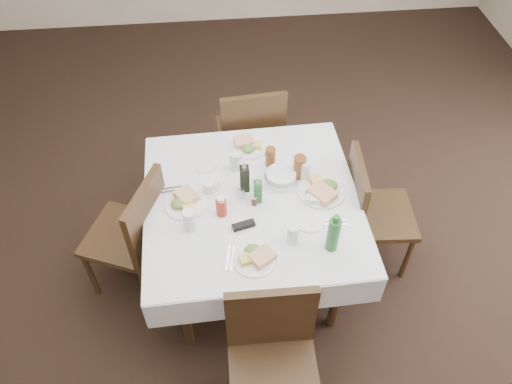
% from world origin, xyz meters
% --- Properties ---
extents(ground_plane, '(7.00, 7.00, 0.00)m').
position_xyz_m(ground_plane, '(0.00, 0.00, 0.00)').
color(ground_plane, black).
extents(room_shell, '(6.04, 7.04, 2.80)m').
position_xyz_m(room_shell, '(0.00, 0.00, 1.71)').
color(room_shell, '#B7A995').
rests_on(room_shell, ground).
extents(dining_table, '(1.30, 1.30, 0.76)m').
position_xyz_m(dining_table, '(-0.09, -0.01, 0.68)').
color(dining_table, black).
rests_on(dining_table, ground).
extents(chair_north, '(0.49, 0.49, 0.96)m').
position_xyz_m(chair_north, '(-0.02, 0.83, 0.55)').
color(chair_north, black).
rests_on(chair_north, ground).
extents(chair_south, '(0.46, 0.46, 0.96)m').
position_xyz_m(chair_south, '(-0.07, -0.87, 0.55)').
color(chair_south, black).
rests_on(chair_south, ground).
extents(chair_east, '(0.46, 0.46, 0.91)m').
position_xyz_m(chair_east, '(0.67, 0.05, 0.52)').
color(chair_east, black).
rests_on(chair_east, ground).
extents(chair_west, '(0.59, 0.59, 0.95)m').
position_xyz_m(chair_west, '(-0.81, -0.00, 0.54)').
color(chair_west, black).
rests_on(chair_west, ground).
extents(meal_north, '(0.24, 0.24, 0.05)m').
position_xyz_m(meal_north, '(-0.07, 0.44, 0.78)').
color(meal_north, white).
rests_on(meal_north, dining_table).
extents(meal_south, '(0.24, 0.24, 0.05)m').
position_xyz_m(meal_south, '(-0.11, -0.43, 0.78)').
color(meal_south, white).
rests_on(meal_south, dining_table).
extents(meal_east, '(0.29, 0.29, 0.06)m').
position_xyz_m(meal_east, '(0.33, -0.00, 0.79)').
color(meal_east, white).
rests_on(meal_east, dining_table).
extents(meal_west, '(0.25, 0.25, 0.05)m').
position_xyz_m(meal_west, '(-0.48, -0.01, 0.78)').
color(meal_west, white).
rests_on(meal_west, dining_table).
extents(side_plate_a, '(0.14, 0.14, 0.01)m').
position_xyz_m(side_plate_a, '(-0.35, 0.30, 0.77)').
color(side_plate_a, white).
rests_on(side_plate_a, dining_table).
extents(side_plate_b, '(0.16, 0.16, 0.01)m').
position_xyz_m(side_plate_b, '(0.22, -0.22, 0.77)').
color(side_plate_b, white).
rests_on(side_plate_b, dining_table).
extents(water_n, '(0.07, 0.07, 0.13)m').
position_xyz_m(water_n, '(-0.17, 0.26, 0.83)').
color(water_n, silver).
rests_on(water_n, dining_table).
extents(water_s, '(0.07, 0.07, 0.12)m').
position_xyz_m(water_s, '(0.10, -0.33, 0.82)').
color(water_s, silver).
rests_on(water_s, dining_table).
extents(water_e, '(0.07, 0.07, 0.13)m').
position_xyz_m(water_e, '(0.24, 0.14, 0.83)').
color(water_e, silver).
rests_on(water_e, dining_table).
extents(water_w, '(0.07, 0.07, 0.14)m').
position_xyz_m(water_w, '(-0.45, -0.19, 0.83)').
color(water_w, silver).
rests_on(water_w, dining_table).
extents(iced_tea_a, '(0.06, 0.06, 0.13)m').
position_xyz_m(iced_tea_a, '(0.05, 0.27, 0.83)').
color(iced_tea_a, brown).
rests_on(iced_tea_a, dining_table).
extents(iced_tea_b, '(0.08, 0.08, 0.16)m').
position_xyz_m(iced_tea_b, '(0.21, 0.15, 0.84)').
color(iced_tea_b, brown).
rests_on(iced_tea_b, dining_table).
extents(bread_basket, '(0.20, 0.20, 0.07)m').
position_xyz_m(bread_basket, '(0.10, 0.12, 0.79)').
color(bread_basket, silver).
rests_on(bread_basket, dining_table).
extents(oil_cruet_dark, '(0.06, 0.06, 0.23)m').
position_xyz_m(oil_cruet_dark, '(-0.13, 0.08, 0.86)').
color(oil_cruet_dark, black).
rests_on(oil_cruet_dark, dining_table).
extents(oil_cruet_green, '(0.05, 0.05, 0.20)m').
position_xyz_m(oil_cruet_green, '(-0.06, -0.02, 0.85)').
color(oil_cruet_green, '#21672A').
rests_on(oil_cruet_green, dining_table).
extents(ketchup_bottle, '(0.06, 0.06, 0.14)m').
position_xyz_m(ketchup_bottle, '(-0.28, -0.10, 0.83)').
color(ketchup_bottle, '#A32B14').
rests_on(ketchup_bottle, dining_table).
extents(salt_shaker, '(0.04, 0.04, 0.08)m').
position_xyz_m(salt_shaker, '(-0.16, 0.00, 0.80)').
color(salt_shaker, white).
rests_on(salt_shaker, dining_table).
extents(pepper_shaker, '(0.03, 0.03, 0.07)m').
position_xyz_m(pepper_shaker, '(-0.08, -0.05, 0.80)').
color(pepper_shaker, '#46281A').
rests_on(pepper_shaker, dining_table).
extents(coffee_mug, '(0.12, 0.11, 0.08)m').
position_xyz_m(coffee_mug, '(-0.34, 0.07, 0.80)').
color(coffee_mug, white).
rests_on(coffee_mug, dining_table).
extents(sunglasses, '(0.14, 0.07, 0.03)m').
position_xyz_m(sunglasses, '(-0.16, -0.21, 0.78)').
color(sunglasses, black).
rests_on(sunglasses, dining_table).
extents(green_bottle, '(0.07, 0.07, 0.26)m').
position_xyz_m(green_bottle, '(0.30, -0.40, 0.88)').
color(green_bottle, '#21672A').
rests_on(green_bottle, dining_table).
extents(sugar_caddy, '(0.11, 0.08, 0.05)m').
position_xyz_m(sugar_caddy, '(0.27, -0.07, 0.79)').
color(sugar_caddy, white).
rests_on(sugar_caddy, dining_table).
extents(cutlery_n, '(0.10, 0.18, 0.01)m').
position_xyz_m(cutlery_n, '(0.04, 0.38, 0.77)').
color(cutlery_n, silver).
rests_on(cutlery_n, dining_table).
extents(cutlery_s, '(0.07, 0.17, 0.01)m').
position_xyz_m(cutlery_s, '(-0.25, -0.42, 0.77)').
color(cutlery_s, silver).
rests_on(cutlery_s, dining_table).
extents(cutlery_e, '(0.19, 0.07, 0.01)m').
position_xyz_m(cutlery_e, '(0.33, -0.23, 0.77)').
color(cutlery_e, silver).
rests_on(cutlery_e, dining_table).
extents(cutlery_w, '(0.18, 0.06, 0.01)m').
position_xyz_m(cutlery_w, '(-0.56, 0.11, 0.77)').
color(cutlery_w, silver).
rests_on(cutlery_w, dining_table).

